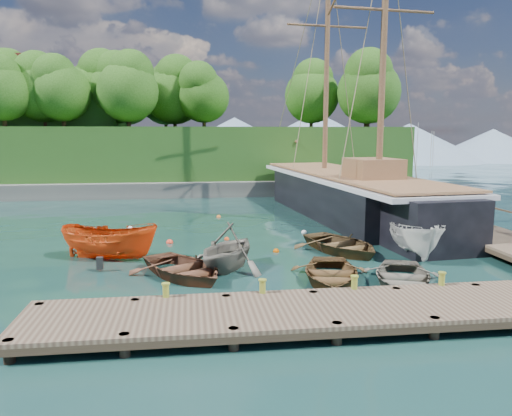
% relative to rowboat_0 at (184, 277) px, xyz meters
% --- Properties ---
extents(ground, '(160.00, 160.00, 0.00)m').
position_rel_rowboat_0_xyz_m(ground, '(3.51, 0.97, 0.00)').
color(ground, '#16332E').
rests_on(ground, ground).
extents(dock_near, '(20.00, 3.20, 1.10)m').
position_rel_rowboat_0_xyz_m(dock_near, '(5.51, -5.53, 0.43)').
color(dock_near, '#4F3C2F').
rests_on(dock_near, ground).
extents(dock_east, '(3.20, 24.00, 1.10)m').
position_rel_rowboat_0_xyz_m(dock_east, '(15.01, 7.97, 0.43)').
color(dock_east, '#4F3C2F').
rests_on(dock_east, ground).
extents(bollard_0, '(0.26, 0.26, 0.45)m').
position_rel_rowboat_0_xyz_m(bollard_0, '(-0.49, -4.13, 0.00)').
color(bollard_0, olive).
rests_on(bollard_0, ground).
extents(bollard_1, '(0.26, 0.26, 0.45)m').
position_rel_rowboat_0_xyz_m(bollard_1, '(2.51, -4.13, 0.00)').
color(bollard_1, olive).
rests_on(bollard_1, ground).
extents(bollard_2, '(0.26, 0.26, 0.45)m').
position_rel_rowboat_0_xyz_m(bollard_2, '(5.51, -4.13, 0.00)').
color(bollard_2, olive).
rests_on(bollard_2, ground).
extents(bollard_3, '(0.26, 0.26, 0.45)m').
position_rel_rowboat_0_xyz_m(bollard_3, '(8.51, -4.13, 0.00)').
color(bollard_3, olive).
rests_on(bollard_3, ground).
extents(rowboat_0, '(5.15, 5.59, 0.94)m').
position_rel_rowboat_0_xyz_m(rowboat_0, '(0.00, 0.00, 0.00)').
color(rowboat_0, brown).
rests_on(rowboat_0, ground).
extents(rowboat_1, '(4.93, 5.10, 2.06)m').
position_rel_rowboat_0_xyz_m(rowboat_1, '(1.77, 0.84, 0.00)').
color(rowboat_1, '#6C675B').
rests_on(rowboat_1, ground).
extents(rowboat_2, '(3.96, 4.87, 0.89)m').
position_rel_rowboat_0_xyz_m(rowboat_2, '(5.51, -1.41, 0.00)').
color(rowboat_2, brown).
rests_on(rowboat_2, ground).
extents(rowboat_3, '(4.37, 5.05, 0.88)m').
position_rel_rowboat_0_xyz_m(rowboat_3, '(8.01, -2.20, 0.00)').
color(rowboat_3, '#645E50').
rests_on(rowboat_3, ground).
extents(rowboat_4, '(4.77, 5.55, 0.97)m').
position_rel_rowboat_0_xyz_m(rowboat_4, '(7.33, 3.08, 0.00)').
color(rowboat_4, brown).
rests_on(rowboat_4, ground).
extents(motorboat_orange, '(4.91, 3.18, 1.78)m').
position_rel_rowboat_0_xyz_m(motorboat_orange, '(-3.27, 3.20, 0.00)').
color(motorboat_orange, '#DC4C13').
rests_on(motorboat_orange, ground).
extents(cabin_boat_white, '(2.60, 5.29, 1.96)m').
position_rel_rowboat_0_xyz_m(cabin_boat_white, '(10.51, 2.16, 0.00)').
color(cabin_boat_white, silver).
rests_on(cabin_boat_white, ground).
extents(schooner, '(7.63, 29.78, 22.22)m').
position_rel_rowboat_0_xyz_m(schooner, '(10.73, 12.71, 1.23)').
color(schooner, black).
rests_on(schooner, ground).
extents(mooring_buoy_0, '(0.33, 0.33, 0.33)m').
position_rel_rowboat_0_xyz_m(mooring_buoy_0, '(-4.40, 4.02, 0.00)').
color(mooring_buoy_0, white).
rests_on(mooring_buoy_0, ground).
extents(mooring_buoy_1, '(0.35, 0.35, 0.35)m').
position_rel_rowboat_0_xyz_m(mooring_buoy_1, '(-0.76, 6.08, 0.00)').
color(mooring_buoy_1, '#F73D22').
rests_on(mooring_buoy_1, ground).
extents(mooring_buoy_2, '(0.27, 0.27, 0.27)m').
position_rel_rowboat_0_xyz_m(mooring_buoy_2, '(2.18, 6.45, 0.00)').
color(mooring_buoy_2, '#F74515').
rests_on(mooring_buoy_2, ground).
extents(mooring_buoy_3, '(0.32, 0.32, 0.32)m').
position_rel_rowboat_0_xyz_m(mooring_buoy_3, '(6.60, 7.62, 0.00)').
color(mooring_buoy_3, silver).
rests_on(mooring_buoy_3, ground).
extents(mooring_buoy_4, '(0.30, 0.30, 0.30)m').
position_rel_rowboat_0_xyz_m(mooring_buoy_4, '(-2.70, 8.74, 0.00)').
color(mooring_buoy_4, orange).
rests_on(mooring_buoy_4, ground).
extents(mooring_buoy_5, '(0.29, 0.29, 0.29)m').
position_rel_rowboat_0_xyz_m(mooring_buoy_5, '(2.17, 13.38, 0.00)').
color(mooring_buoy_5, orange).
rests_on(mooring_buoy_5, ground).
extents(mooring_buoy_6, '(0.33, 0.33, 0.33)m').
position_rel_rowboat_0_xyz_m(mooring_buoy_6, '(-3.18, 10.10, 0.00)').
color(mooring_buoy_6, silver).
rests_on(mooring_buoy_6, ground).
extents(mooring_buoy_7, '(0.29, 0.29, 0.29)m').
position_rel_rowboat_0_xyz_m(mooring_buoy_7, '(4.29, 3.50, 0.00)').
color(mooring_buoy_7, '#D35300').
rests_on(mooring_buoy_7, ground).
extents(headland, '(51.00, 19.31, 12.90)m').
position_rel_rowboat_0_xyz_m(headland, '(-9.36, 32.33, 5.54)').
color(headland, '#474744').
rests_on(headland, ground).
extents(distant_ridge, '(117.00, 40.00, 10.00)m').
position_rel_rowboat_0_xyz_m(distant_ridge, '(7.82, 70.97, 4.35)').
color(distant_ridge, '#728CA5').
rests_on(distant_ridge, ground).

